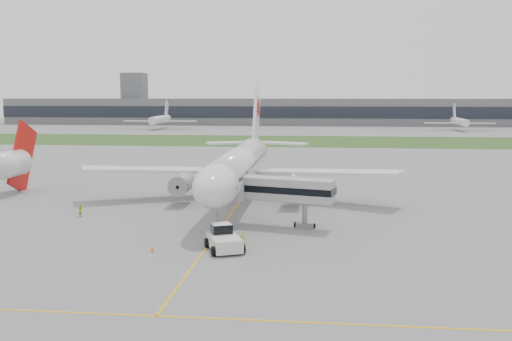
# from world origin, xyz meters

# --- Properties ---
(ground) EXTENTS (600.00, 600.00, 0.00)m
(ground) POSITION_xyz_m (0.00, 0.00, 0.00)
(ground) COLOR gray
(ground) RESTS_ON ground
(apron_markings) EXTENTS (70.00, 70.00, 0.04)m
(apron_markings) POSITION_xyz_m (0.00, -5.00, 0.00)
(apron_markings) COLOR gold
(apron_markings) RESTS_ON ground
(grass_strip) EXTENTS (600.00, 50.00, 0.02)m
(grass_strip) POSITION_xyz_m (0.00, 120.00, 0.01)
(grass_strip) COLOR #2B4E1D
(grass_strip) RESTS_ON ground
(terminal_building) EXTENTS (320.00, 22.30, 14.00)m
(terminal_building) POSITION_xyz_m (0.00, 229.87, 7.00)
(terminal_building) COLOR slate
(terminal_building) RESTS_ON ground
(control_tower) EXTENTS (12.00, 12.00, 56.00)m
(control_tower) POSITION_xyz_m (-90.00, 232.00, 0.00)
(control_tower) COLOR slate
(control_tower) RESTS_ON ground
(airliner) EXTENTS (48.13, 53.95, 17.88)m
(airliner) POSITION_xyz_m (0.00, 4.87, 5.66)
(airliner) COLOR silver
(airliner) RESTS_ON ground
(pushback_tug) EXTENTS (4.75, 5.62, 2.53)m
(pushback_tug) POSITION_xyz_m (1.90, -21.91, 1.16)
(pushback_tug) COLOR silver
(pushback_tug) RESTS_ON ground
(jet_bridge) EXTENTS (13.36, 5.96, 6.11)m
(jet_bridge) POSITION_xyz_m (6.47, -10.80, 4.52)
(jet_bridge) COLOR #A3A3A6
(jet_bridge) RESTS_ON ground
(safety_cone_left) EXTENTS (0.40, 0.40, 0.55)m
(safety_cone_left) POSITION_xyz_m (-5.13, -23.59, 0.27)
(safety_cone_left) COLOR orange
(safety_cone_left) RESTS_ON ground
(safety_cone_right) EXTENTS (0.40, 0.40, 0.55)m
(safety_cone_right) POSITION_xyz_m (2.83, -19.19, 0.27)
(safety_cone_right) COLOR orange
(safety_cone_right) RESTS_ON ground
(ground_crew_near) EXTENTS (0.62, 0.46, 1.53)m
(ground_crew_near) POSITION_xyz_m (3.63, -19.91, 0.76)
(ground_crew_near) COLOR #ACFF2A
(ground_crew_near) RESTS_ON ground
(ground_crew_far) EXTENTS (0.97, 0.97, 1.59)m
(ground_crew_far) POSITION_xyz_m (-19.19, -8.22, 0.80)
(ground_crew_far) COLOR #9CDF25
(ground_crew_far) RESTS_ON ground
(neighbor_aircraft) EXTENTS (4.35, 15.09, 12.38)m
(neighbor_aircraft) POSITION_xyz_m (-37.56, 6.83, 4.91)
(neighbor_aircraft) COLOR #B9100A
(neighbor_aircraft) RESTS_ON ground
(distant_aircraft_left) EXTENTS (35.16, 31.30, 13.03)m
(distant_aircraft_left) POSITION_xyz_m (-61.82, 182.40, 0.00)
(distant_aircraft_left) COLOR silver
(distant_aircraft_left) RESTS_ON ground
(distant_aircraft_right) EXTENTS (31.48, 28.04, 11.65)m
(distant_aircraft_right) POSITION_xyz_m (74.70, 185.97, 0.00)
(distant_aircraft_right) COLOR silver
(distant_aircraft_right) RESTS_ON ground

